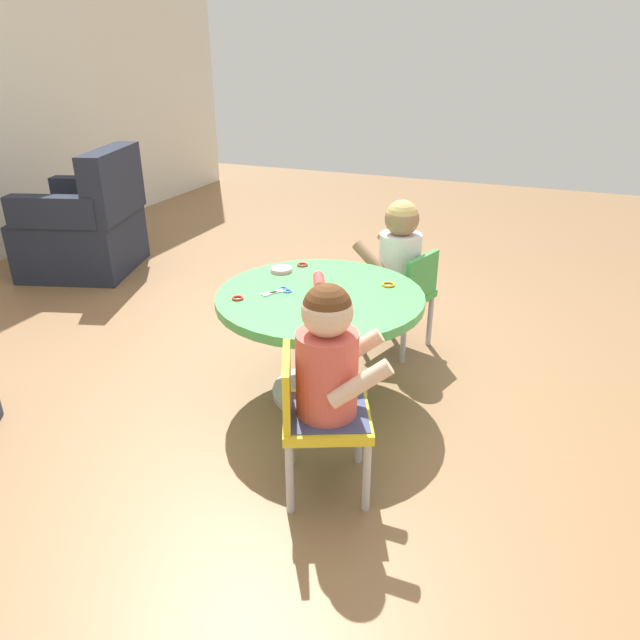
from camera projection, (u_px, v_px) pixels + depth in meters
ground_plane at (320, 393)px, 2.73m from camera, size 10.00×10.00×0.00m
craft_table at (320, 319)px, 2.57m from camera, size 0.90×0.90×0.50m
child_chair_left at (317, 415)px, 2.04m from camera, size 0.40×0.40×0.54m
seated_child_left at (329, 357)px, 1.94m from camera, size 0.39×0.43×0.51m
child_chair_right at (403, 295)px, 3.02m from camera, size 0.38×0.38×0.54m
seated_child_right at (399, 251)px, 2.95m from camera, size 0.36×0.41×0.51m
armchair_dark at (87, 228)px, 4.13m from camera, size 0.89×0.90×0.85m
rolling_pin at (319, 282)px, 2.58m from camera, size 0.22×0.12×0.05m
craft_scissors at (280, 291)px, 2.54m from camera, size 0.14×0.12×0.01m
playdough_blob_0 at (281, 270)px, 2.77m from camera, size 0.10×0.10×0.02m
cookie_cutter_0 at (303, 265)px, 2.84m from camera, size 0.05×0.05×0.01m
cookie_cutter_1 at (238, 298)px, 2.47m from camera, size 0.05×0.05×0.01m
cookie_cutter_2 at (388, 285)px, 2.61m from camera, size 0.06×0.06×0.01m
cookie_cutter_3 at (341, 293)px, 2.52m from camera, size 0.05×0.05×0.01m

